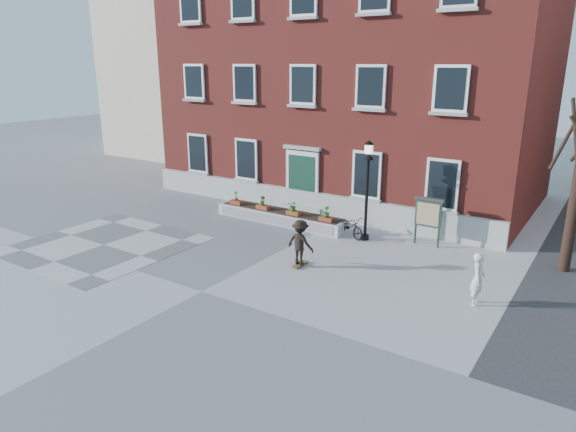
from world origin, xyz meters
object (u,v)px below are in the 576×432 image
Objects in this scene: bicycle at (350,226)px; notice_board at (428,214)px; bystander at (478,279)px; skateboarder at (300,242)px; lamp_post at (368,177)px.

bicycle is 3.11m from notice_board.
bystander is at bearing -94.71° from bicycle.
skateboarder is at bearing -154.47° from bicycle.
lamp_post reaches higher than notice_board.
notice_board is at bearing 27.91° from bystander.
bystander is 0.95× the size of skateboarder.
lamp_post is (-5.13, 3.36, 1.76)m from bystander.
bicycle is at bearing -166.14° from notice_board.
lamp_post is 2.67m from notice_board.
skateboarder is at bearing 86.24° from bystander.
bicycle is 1.04× the size of bystander.
notice_board is 5.32m from skateboarder.
notice_board is 1.13× the size of skateboarder.
skateboarder is at bearing -99.91° from lamp_post.
skateboarder is (-5.78, -0.38, 0.07)m from bystander.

